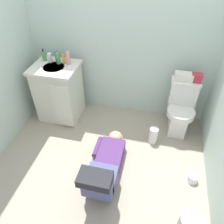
% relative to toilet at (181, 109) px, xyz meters
% --- Properties ---
extents(ground_plane, '(3.00, 2.98, 0.04)m').
position_rel_toilet_xyz_m(ground_plane, '(-0.90, -0.70, -0.39)').
color(ground_plane, '#9E9481').
extents(wall_back, '(2.66, 0.08, 2.40)m').
position_rel_toilet_xyz_m(wall_back, '(-0.90, 0.33, 0.83)').
color(wall_back, '#B5CABE').
rests_on(wall_back, ground_plane).
extents(toilet, '(0.36, 0.46, 0.75)m').
position_rel_toilet_xyz_m(toilet, '(0.00, 0.00, 0.00)').
color(toilet, silver).
rests_on(toilet, ground_plane).
extents(vanity_cabinet, '(0.60, 0.53, 0.82)m').
position_rel_toilet_xyz_m(vanity_cabinet, '(-1.69, -0.07, 0.05)').
color(vanity_cabinet, beige).
rests_on(vanity_cabinet, ground_plane).
extents(faucet, '(0.02, 0.02, 0.10)m').
position_rel_toilet_xyz_m(faucet, '(-1.69, 0.08, 0.50)').
color(faucet, silver).
rests_on(faucet, vanity_cabinet).
extents(person_plumber, '(0.39, 1.06, 0.52)m').
position_rel_toilet_xyz_m(person_plumber, '(-0.78, -0.97, -0.19)').
color(person_plumber, '#512D6B').
rests_on(person_plumber, ground_plane).
extents(tissue_box, '(0.22, 0.11, 0.10)m').
position_rel_toilet_xyz_m(tissue_box, '(-0.04, 0.09, 0.43)').
color(tissue_box, silver).
rests_on(tissue_box, toilet).
extents(toiletry_bag, '(0.12, 0.09, 0.11)m').
position_rel_toilet_xyz_m(toiletry_bag, '(0.11, 0.09, 0.44)').
color(toiletry_bag, '#B22D3F').
rests_on(toiletry_bag, toilet).
extents(soap_dispenser, '(0.06, 0.06, 0.17)m').
position_rel_toilet_xyz_m(soap_dispenser, '(-1.88, 0.06, 0.52)').
color(soap_dispenser, '#4B9E5C').
rests_on(soap_dispenser, vanity_cabinet).
extents(bottle_white, '(0.06, 0.06, 0.13)m').
position_rel_toilet_xyz_m(bottle_white, '(-1.79, 0.03, 0.51)').
color(bottle_white, white).
rests_on(bottle_white, vanity_cabinet).
extents(bottle_blue, '(0.05, 0.05, 0.14)m').
position_rel_toilet_xyz_m(bottle_blue, '(-1.71, 0.09, 0.52)').
color(bottle_blue, '#4061B5').
rests_on(bottle_blue, vanity_cabinet).
extents(bottle_green, '(0.06, 0.06, 0.15)m').
position_rel_toilet_xyz_m(bottle_green, '(-1.66, 0.02, 0.53)').
color(bottle_green, '#519A4E').
rests_on(bottle_green, vanity_cabinet).
extents(bottle_amber, '(0.04, 0.04, 0.13)m').
position_rel_toilet_xyz_m(bottle_amber, '(-1.59, 0.03, 0.52)').
color(bottle_amber, gold).
rests_on(bottle_amber, vanity_cabinet).
extents(bottle_pink, '(0.05, 0.05, 0.17)m').
position_rel_toilet_xyz_m(bottle_pink, '(-1.52, 0.03, 0.54)').
color(bottle_pink, '#D28D97').
rests_on(bottle_pink, vanity_cabinet).
extents(paper_towel_roll, '(0.11, 0.11, 0.23)m').
position_rel_toilet_xyz_m(paper_towel_roll, '(-0.30, -0.32, -0.25)').
color(paper_towel_roll, white).
rests_on(paper_towel_roll, ground_plane).
extents(toilet_paper_roll, '(0.11, 0.11, 0.10)m').
position_rel_toilet_xyz_m(toilet_paper_roll, '(0.19, -0.82, -0.32)').
color(toilet_paper_roll, white).
rests_on(toilet_paper_roll, ground_plane).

